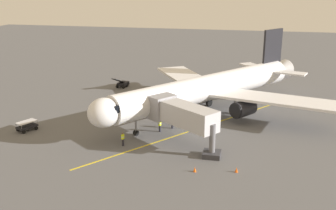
{
  "coord_description": "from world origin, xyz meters",
  "views": [
    {
      "loc": [
        -5.08,
        58.64,
        19.03
      ],
      "look_at": [
        6.52,
        7.88,
        3.0
      ],
      "focal_mm": 42.84,
      "sensor_mm": 36.0,
      "label": 1
    }
  ],
  "objects_px": {
    "belt_loader_portside": "(122,83)",
    "safety_cone_nose_right": "(236,170)",
    "baggage_cart_near_nose": "(27,126)",
    "jet_bridge": "(178,114)",
    "airplane": "(210,88)",
    "ground_crew_marshaller": "(123,139)",
    "ground_crew_wing_walker": "(172,122)",
    "ground_crew_loader": "(160,125)",
    "safety_cone_nose_left": "(195,169)"
  },
  "relations": [
    {
      "from": "baggage_cart_near_nose",
      "to": "safety_cone_nose_right",
      "type": "bearing_deg",
      "value": 167.54
    },
    {
      "from": "baggage_cart_near_nose",
      "to": "safety_cone_nose_left",
      "type": "height_order",
      "value": "baggage_cart_near_nose"
    },
    {
      "from": "ground_crew_wing_walker",
      "to": "safety_cone_nose_left",
      "type": "xyz_separation_m",
      "value": [
        -5.07,
        12.22,
        -0.61
      ]
    },
    {
      "from": "ground_crew_loader",
      "to": "belt_loader_portside",
      "type": "bearing_deg",
      "value": -59.43
    },
    {
      "from": "airplane",
      "to": "belt_loader_portside",
      "type": "bearing_deg",
      "value": -33.95
    },
    {
      "from": "airplane",
      "to": "ground_crew_loader",
      "type": "distance_m",
      "value": 11.12
    },
    {
      "from": "jet_bridge",
      "to": "ground_crew_marshaller",
      "type": "xyz_separation_m",
      "value": [
        6.32,
        2.54,
        -2.88
      ]
    },
    {
      "from": "airplane",
      "to": "ground_crew_marshaller",
      "type": "xyz_separation_m",
      "value": [
        8.61,
        14.82,
        -3.12
      ]
    },
    {
      "from": "safety_cone_nose_left",
      "to": "jet_bridge",
      "type": "bearing_deg",
      "value": -66.31
    },
    {
      "from": "safety_cone_nose_right",
      "to": "ground_crew_wing_walker",
      "type": "bearing_deg",
      "value": -50.58
    },
    {
      "from": "jet_bridge",
      "to": "ground_crew_loader",
      "type": "relative_size",
      "value": 6.05
    },
    {
      "from": "ground_crew_wing_walker",
      "to": "safety_cone_nose_left",
      "type": "relative_size",
      "value": 3.11
    },
    {
      "from": "belt_loader_portside",
      "to": "ground_crew_wing_walker",
      "type": "bearing_deg",
      "value": 125.3
    },
    {
      "from": "ground_crew_loader",
      "to": "safety_cone_nose_right",
      "type": "relative_size",
      "value": 3.11
    },
    {
      "from": "ground_crew_marshaller",
      "to": "safety_cone_nose_right",
      "type": "xyz_separation_m",
      "value": [
        -13.86,
        4.08,
        -0.61
      ]
    },
    {
      "from": "jet_bridge",
      "to": "airplane",
      "type": "bearing_deg",
      "value": -100.57
    },
    {
      "from": "airplane",
      "to": "ground_crew_loader",
      "type": "height_order",
      "value": "airplane"
    },
    {
      "from": "ground_crew_marshaller",
      "to": "baggage_cart_near_nose",
      "type": "bearing_deg",
      "value": -8.51
    },
    {
      "from": "baggage_cart_near_nose",
      "to": "ground_crew_marshaller",
      "type": "bearing_deg",
      "value": 171.49
    },
    {
      "from": "ground_crew_marshaller",
      "to": "safety_cone_nose_left",
      "type": "distance_m",
      "value": 10.82
    },
    {
      "from": "airplane",
      "to": "baggage_cart_near_nose",
      "type": "distance_m",
      "value": 26.33
    },
    {
      "from": "belt_loader_portside",
      "to": "safety_cone_nose_left",
      "type": "height_order",
      "value": "belt_loader_portside"
    },
    {
      "from": "jet_bridge",
      "to": "ground_crew_wing_walker",
      "type": "height_order",
      "value": "jet_bridge"
    },
    {
      "from": "baggage_cart_near_nose",
      "to": "safety_cone_nose_left",
      "type": "distance_m",
      "value": 24.85
    },
    {
      "from": "safety_cone_nose_left",
      "to": "airplane",
      "type": "bearing_deg",
      "value": -87.13
    },
    {
      "from": "baggage_cart_near_nose",
      "to": "safety_cone_nose_right",
      "type": "distance_m",
      "value": 28.75
    },
    {
      "from": "airplane",
      "to": "ground_crew_loader",
      "type": "relative_size",
      "value": 20.39
    },
    {
      "from": "ground_crew_wing_walker",
      "to": "safety_cone_nose_left",
      "type": "bearing_deg",
      "value": 112.54
    },
    {
      "from": "ground_crew_wing_walker",
      "to": "jet_bridge",
      "type": "bearing_deg",
      "value": 110.69
    },
    {
      "from": "ground_crew_marshaller",
      "to": "baggage_cart_near_nose",
      "type": "relative_size",
      "value": 0.58
    },
    {
      "from": "belt_loader_portside",
      "to": "safety_cone_nose_right",
      "type": "distance_m",
      "value": 38.76
    },
    {
      "from": "ground_crew_wing_walker",
      "to": "airplane",
      "type": "bearing_deg",
      "value": -118.42
    },
    {
      "from": "ground_crew_wing_walker",
      "to": "ground_crew_marshaller",
      "type": "bearing_deg",
      "value": 58.09
    },
    {
      "from": "airplane",
      "to": "baggage_cart_near_nose",
      "type": "bearing_deg",
      "value": 29.07
    },
    {
      "from": "airplane",
      "to": "ground_crew_marshaller",
      "type": "relative_size",
      "value": 20.39
    },
    {
      "from": "jet_bridge",
      "to": "baggage_cart_near_nose",
      "type": "height_order",
      "value": "jet_bridge"
    },
    {
      "from": "jet_bridge",
      "to": "ground_crew_loader",
      "type": "bearing_deg",
      "value": -44.69
    },
    {
      "from": "ground_crew_loader",
      "to": "belt_loader_portside",
      "type": "xyz_separation_m",
      "value": [
        12.59,
        -21.32,
        -0.17
      ]
    },
    {
      "from": "jet_bridge",
      "to": "ground_crew_wing_walker",
      "type": "distance_m",
      "value": 5.83
    },
    {
      "from": "ground_crew_wing_walker",
      "to": "baggage_cart_near_nose",
      "type": "height_order",
      "value": "ground_crew_wing_walker"
    },
    {
      "from": "belt_loader_portside",
      "to": "ground_crew_loader",
      "type": "bearing_deg",
      "value": 120.57
    },
    {
      "from": "ground_crew_wing_walker",
      "to": "belt_loader_portside",
      "type": "xyz_separation_m",
      "value": [
        13.92,
        -19.66,
        -0.17
      ]
    },
    {
      "from": "belt_loader_portside",
      "to": "safety_cone_nose_right",
      "type": "relative_size",
      "value": 8.58
    },
    {
      "from": "airplane",
      "to": "safety_cone_nose_right",
      "type": "distance_m",
      "value": 19.96
    },
    {
      "from": "safety_cone_nose_right",
      "to": "safety_cone_nose_left",
      "type": "bearing_deg",
      "value": 11.52
    },
    {
      "from": "baggage_cart_near_nose",
      "to": "jet_bridge",
      "type": "bearing_deg",
      "value": -178.86
    },
    {
      "from": "airplane",
      "to": "belt_loader_portside",
      "type": "height_order",
      "value": "airplane"
    },
    {
      "from": "belt_loader_portside",
      "to": "safety_cone_nose_left",
      "type": "relative_size",
      "value": 8.58
    },
    {
      "from": "airplane",
      "to": "ground_crew_loader",
      "type": "bearing_deg",
      "value": 59.56
    },
    {
      "from": "ground_crew_loader",
      "to": "baggage_cart_near_nose",
      "type": "relative_size",
      "value": 0.58
    }
  ]
}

